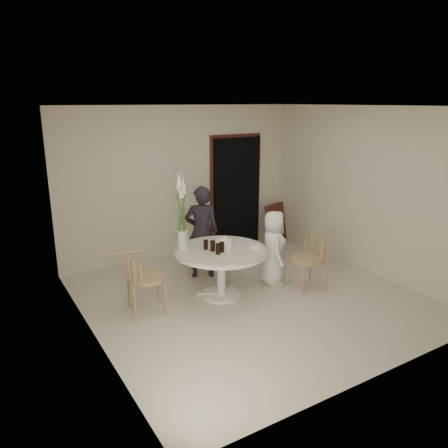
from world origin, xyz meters
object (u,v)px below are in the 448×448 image
flower_vase (182,213)px  boy (273,248)px  table (221,257)px  chair_left (136,273)px  birthday_cake (224,244)px  chair_right (315,252)px  girl (202,232)px  chair_far (203,238)px

flower_vase → boy: bearing=-11.0°
table → chair_left: (-1.22, 0.15, -0.04)m
boy → birthday_cake: size_ratio=5.08×
boy → chair_right: bearing=-112.8°
girl → birthday_cake: size_ratio=6.51×
chair_far → flower_vase: bearing=-144.8°
table → birthday_cake: size_ratio=5.79×
girl → flower_vase: 0.97m
table → birthday_cake: (0.07, 0.04, 0.17)m
chair_far → girl: size_ratio=0.56×
table → girl: bearing=81.1°
table → chair_left: chair_left is taller
chair_left → girl: (1.35, 0.68, 0.17)m
chair_right → table: bearing=-100.4°
chair_left → boy: (2.16, -0.15, 0.01)m
chair_left → girl: bearing=-54.2°
boy → birthday_cake: 0.89m
chair_left → chair_far: bearing=-48.8°
chair_left → chair_right: bearing=-94.0°
chair_far → table: bearing=-117.4°
boy → girl: bearing=67.0°
chair_far → girl: (-0.19, -0.29, 0.21)m
boy → birthday_cake: boy is taller
table → flower_vase: (-0.48, 0.27, 0.64)m
chair_far → chair_left: bearing=-159.4°
chair_right → birthday_cake: birthday_cake is taller
chair_right → girl: size_ratio=0.59×
chair_right → girl: girl is taller
birthday_cake → chair_left: bearing=175.1°
table → chair_right: size_ratio=1.51×
table → boy: 0.93m
girl → chair_far: bearing=-99.9°
chair_left → boy: boy is taller
chair_right → birthday_cake: (-1.30, 0.49, 0.22)m
table → boy: size_ratio=1.14×
chair_far → chair_right: chair_right is taller
girl → boy: 1.17m
chair_left → flower_vase: (0.75, 0.12, 0.68)m
chair_far → birthday_cake: bearing=-114.4°
chair_right → boy: size_ratio=0.76×
girl → chair_left: bearing=49.9°
chair_right → girl: bearing=-128.1°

